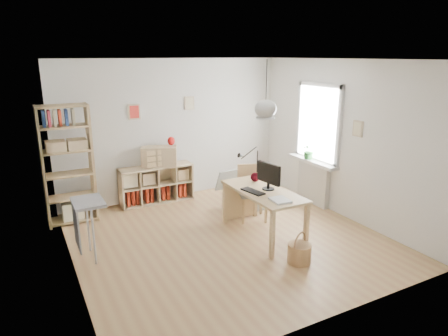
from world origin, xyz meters
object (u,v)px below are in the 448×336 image
chair (252,189)px  drawer_chest (159,156)px  tall_bookshelf (67,160)px  monitor (269,175)px  cube_shelf (155,187)px  storage_chest (242,197)px  desk (263,196)px

chair → drawer_chest: bearing=146.7°
tall_bookshelf → monitor: tall_bookshelf is taller
cube_shelf → storage_chest: bearing=-39.9°
desk → tall_bookshelf: tall_bookshelf is taller
desk → tall_bookshelf: 3.27m
monitor → chair: bearing=71.2°
monitor → desk: bearing=167.6°
chair → drawer_chest: size_ratio=1.44×
cube_shelf → chair: (1.23, -1.56, 0.24)m
chair → drawer_chest: (-1.13, 1.52, 0.37)m
tall_bookshelf → monitor: (2.67, -1.96, -0.10)m
desk → drawer_chest: (-0.92, 2.19, 0.25)m
drawer_chest → cube_shelf: bearing=-178.4°
storage_chest → monitor: size_ratio=1.62×
storage_chest → drawer_chest: 1.75m
desk → monitor: bearing=-3.9°
storage_chest → desk: bearing=-107.6°
cube_shelf → storage_chest: size_ratio=1.81×
drawer_chest → chair: bearing=-29.3°
tall_bookshelf → storage_chest: bearing=-15.8°
tall_bookshelf → monitor: 3.31m
desk → cube_shelf: size_ratio=1.07×
tall_bookshelf → storage_chest: size_ratio=2.58×
cube_shelf → drawer_chest: bearing=-22.4°
chair → storage_chest: 0.56m
tall_bookshelf → storage_chest: tall_bookshelf is taller
desk → chair: chair is taller
cube_shelf → storage_chest: 1.71m
chair → storage_chest: (0.08, 0.46, -0.31)m
monitor → storage_chest: bearing=71.2°
tall_bookshelf → drawer_chest: (1.66, 0.24, -0.18)m
chair → storage_chest: chair is taller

